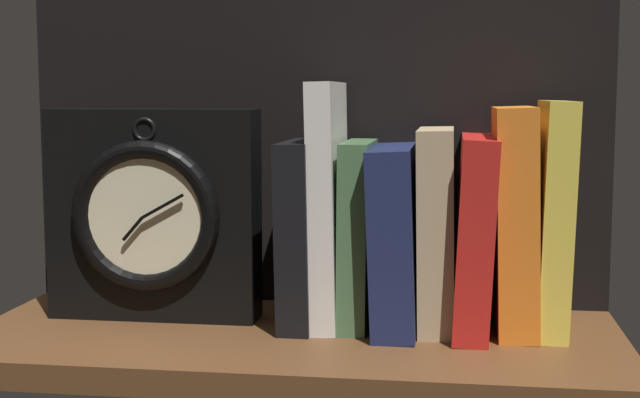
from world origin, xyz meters
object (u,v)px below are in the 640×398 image
(book_orange_pandolfini, at_px, (514,219))
(framed_clock, at_px, (153,214))
(book_navy_bierce, at_px, (395,236))
(book_black_skeptic, at_px, (298,232))
(book_green_romantic, at_px, (358,233))
(book_red_requiem, at_px, (474,233))
(book_white_catcher, at_px, (329,204))
(book_tan_shortstories, at_px, (436,228))
(book_yellow_seinlanguage, at_px, (552,217))

(book_orange_pandolfini, height_order, framed_clock, book_orange_pandolfini)
(book_navy_bierce, height_order, framed_clock, framed_clock)
(book_black_skeptic, distance_m, book_green_romantic, 0.06)
(book_black_skeptic, xyz_separation_m, book_navy_bierce, (0.10, 0.00, -0.00))
(book_red_requiem, height_order, framed_clock, framed_clock)
(book_red_requiem, height_order, book_orange_pandolfini, book_orange_pandolfini)
(book_black_skeptic, distance_m, framed_clock, 0.15)
(book_navy_bierce, height_order, book_orange_pandolfini, book_orange_pandolfini)
(book_black_skeptic, bearing_deg, book_green_romantic, 0.00)
(book_white_catcher, xyz_separation_m, book_red_requiem, (0.14, 0.00, -0.03))
(book_red_requiem, bearing_deg, book_navy_bierce, -180.00)
(book_navy_bierce, relative_size, framed_clock, 0.83)
(book_tan_shortstories, distance_m, book_orange_pandolfini, 0.08)
(book_white_catcher, xyz_separation_m, book_navy_bierce, (0.07, 0.00, -0.03))
(book_tan_shortstories, bearing_deg, book_navy_bierce, 180.00)
(book_white_catcher, relative_size, book_navy_bierce, 1.35)
(book_navy_bierce, distance_m, book_yellow_seinlanguage, 0.15)
(book_green_romantic, distance_m, book_navy_bierce, 0.04)
(book_white_catcher, bearing_deg, framed_clock, -176.32)
(book_tan_shortstories, relative_size, book_yellow_seinlanguage, 0.88)
(book_navy_bierce, relative_size, book_orange_pandolfini, 0.82)
(book_yellow_seinlanguage, bearing_deg, framed_clock, -178.34)
(book_yellow_seinlanguage, bearing_deg, book_green_romantic, 180.00)
(book_tan_shortstories, relative_size, book_red_requiem, 1.04)
(book_white_catcher, distance_m, framed_clock, 0.18)
(book_green_romantic, xyz_separation_m, book_navy_bierce, (0.04, 0.00, -0.00))
(book_navy_bierce, xyz_separation_m, book_yellow_seinlanguage, (0.15, 0.00, 0.02))
(book_red_requiem, xyz_separation_m, framed_clock, (-0.32, -0.01, 0.01))
(book_yellow_seinlanguage, bearing_deg, book_orange_pandolfini, 180.00)
(book_green_romantic, bearing_deg, book_navy_bierce, 0.00)
(framed_clock, bearing_deg, book_tan_shortstories, 2.30)
(book_tan_shortstories, bearing_deg, book_orange_pandolfini, 0.00)
(book_green_romantic, relative_size, book_red_requiem, 0.97)
(book_green_romantic, bearing_deg, book_black_skeptic, 180.00)
(book_yellow_seinlanguage, bearing_deg, book_white_catcher, 180.00)
(book_red_requiem, height_order, book_yellow_seinlanguage, book_yellow_seinlanguage)
(book_yellow_seinlanguage, bearing_deg, book_black_skeptic, 180.00)
(book_green_romantic, height_order, book_yellow_seinlanguage, book_yellow_seinlanguage)
(book_orange_pandolfini, xyz_separation_m, book_yellow_seinlanguage, (0.04, 0.00, 0.00))
(book_white_catcher, bearing_deg, book_orange_pandolfini, 0.00)
(framed_clock, bearing_deg, book_white_catcher, 3.68)
(book_black_skeptic, xyz_separation_m, book_yellow_seinlanguage, (0.25, 0.00, 0.02))
(book_navy_bierce, relative_size, book_red_requiem, 0.94)
(book_orange_pandolfini, bearing_deg, book_white_catcher, 180.00)
(book_yellow_seinlanguage, distance_m, framed_clock, 0.40)
(book_white_catcher, xyz_separation_m, book_green_romantic, (0.03, 0.00, -0.03))
(book_yellow_seinlanguage, xyz_separation_m, framed_clock, (-0.40, -0.01, -0.00))
(book_black_skeptic, xyz_separation_m, book_orange_pandolfini, (0.21, 0.00, 0.02))
(book_navy_bierce, bearing_deg, book_yellow_seinlanguage, 0.00)
(book_navy_bierce, bearing_deg, book_orange_pandolfini, 0.00)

